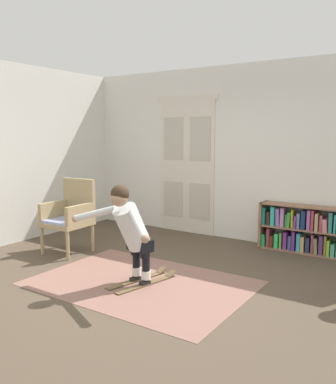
{
  "coord_description": "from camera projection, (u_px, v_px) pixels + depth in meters",
  "views": [
    {
      "loc": [
        2.73,
        -3.7,
        1.77
      ],
      "look_at": [
        -0.05,
        0.51,
        1.05
      ],
      "focal_mm": 37.93,
      "sensor_mm": 36.0,
      "label": 1
    }
  ],
  "objects": [
    {
      "name": "ground_plane",
      "position": [
        148.0,
        285.0,
        4.8
      ],
      "size": [
        7.2,
        7.2,
        0.0
      ],
      "primitive_type": "plane",
      "color": "brown"
    },
    {
      "name": "back_wall",
      "position": [
        240.0,
        154.0,
        6.74
      ],
      "size": [
        6.0,
        0.1,
        2.9
      ],
      "primitive_type": "cube",
      "color": "silver",
      "rests_on": "ground"
    },
    {
      "name": "side_wall_left",
      "position": [
        13.0,
        154.0,
        6.56
      ],
      "size": [
        0.1,
        6.0,
        2.9
      ],
      "primitive_type": "cube",
      "color": "silver",
      "rests_on": "ground"
    },
    {
      "name": "double_door",
      "position": [
        187.0,
        165.0,
        7.26
      ],
      "size": [
        1.22,
        0.05,
        2.45
      ],
      "color": "beige",
      "rests_on": "ground"
    },
    {
      "name": "rug",
      "position": [
        141.0,
        283.0,
        4.86
      ],
      "size": [
        2.54,
        1.77,
        0.01
      ],
      "primitive_type": "cube",
      "color": "#886053",
      "rests_on": "ground"
    },
    {
      "name": "bookshelf",
      "position": [
        318.0,
        233.0,
        5.97
      ],
      "size": [
        1.78,
        0.3,
        0.72
      ],
      "color": "#89644B",
      "rests_on": "ground"
    },
    {
      "name": "wicker_chair",
      "position": [
        71.0,
        214.0,
        6.08
      ],
      "size": [
        0.62,
        0.62,
        1.1
      ],
      "color": "tan",
      "rests_on": "ground"
    },
    {
      "name": "skis_pair",
      "position": [
        143.0,
        281.0,
        4.88
      ],
      "size": [
        0.47,
        0.94,
        0.07
      ],
      "color": "brown",
      "rests_on": "rug"
    },
    {
      "name": "person_skier",
      "position": [
        130.0,
        226.0,
        4.65
      ],
      "size": [
        1.38,
        0.81,
        1.14
      ],
      "color": "white",
      "rests_on": "skis_pair"
    }
  ]
}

